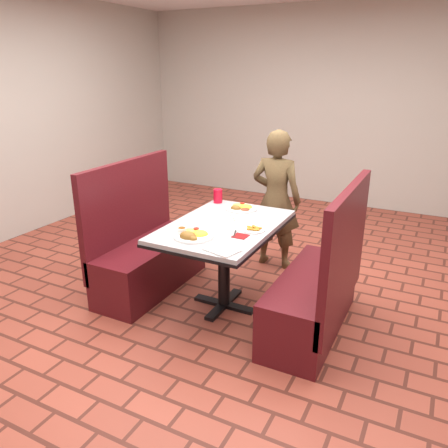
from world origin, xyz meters
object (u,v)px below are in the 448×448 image
(booth_bench_left, at_px, (147,254))
(red_tumbler, at_px, (218,196))
(dining_table, at_px, (224,235))
(plantain_plate, at_px, (253,229))
(booth_bench_right, at_px, (318,292))
(far_dinner_plate, at_px, (241,207))
(near_dinner_plate, at_px, (193,233))
(diner_person, at_px, (276,200))

(booth_bench_left, relative_size, red_tumbler, 9.52)
(dining_table, bearing_deg, plantain_plate, -6.28)
(booth_bench_right, xyz_separation_m, far_dinner_plate, (-0.84, 0.42, 0.45))
(dining_table, bearing_deg, near_dinner_plate, -101.29)
(diner_person, relative_size, far_dinner_plate, 5.05)
(red_tumbler, bearing_deg, diner_person, 52.01)
(booth_bench_right, distance_m, red_tumbler, 1.32)
(dining_table, bearing_deg, booth_bench_right, 0.00)
(booth_bench_right, distance_m, diner_person, 1.30)
(diner_person, bearing_deg, far_dinner_plate, 79.94)
(booth_bench_left, distance_m, far_dinner_plate, 0.97)
(dining_table, xyz_separation_m, red_tumbler, (-0.32, 0.51, 0.16))
(near_dinner_plate, bearing_deg, diner_person, 84.16)
(booth_bench_left, xyz_separation_m, plantain_plate, (1.07, -0.03, 0.43))
(booth_bench_right, height_order, near_dinner_plate, booth_bench_right)
(booth_bench_right, distance_m, plantain_plate, 0.68)
(booth_bench_left, distance_m, plantain_plate, 1.15)
(dining_table, xyz_separation_m, diner_person, (0.07, 1.01, 0.04))
(far_dinner_plate, height_order, plantain_plate, far_dinner_plate)
(diner_person, xyz_separation_m, red_tumbler, (-0.39, -0.50, 0.12))
(dining_table, xyz_separation_m, far_dinner_plate, (-0.04, 0.42, 0.12))
(booth_bench_right, height_order, red_tumbler, booth_bench_right)
(dining_table, distance_m, red_tumbler, 0.62)
(plantain_plate, height_order, red_tumbler, red_tumbler)
(dining_table, height_order, far_dinner_plate, far_dinner_plate)
(near_dinner_plate, distance_m, red_tumbler, 0.91)
(booth_bench_left, bearing_deg, near_dinner_plate, -26.86)
(red_tumbler, bearing_deg, booth_bench_left, -133.07)
(diner_person, xyz_separation_m, near_dinner_plate, (-0.14, -1.38, 0.09))
(dining_table, bearing_deg, far_dinner_plate, 95.25)
(dining_table, height_order, booth_bench_right, booth_bench_right)
(booth_bench_left, bearing_deg, far_dinner_plate, 28.64)
(far_dinner_plate, bearing_deg, booth_bench_left, -151.36)
(booth_bench_right, distance_m, near_dinner_plate, 1.05)
(booth_bench_left, bearing_deg, red_tumbler, 46.93)
(diner_person, relative_size, near_dinner_plate, 4.70)
(booth_bench_left, bearing_deg, dining_table, 0.00)
(far_dinner_plate, xyz_separation_m, red_tumbler, (-0.29, 0.09, 0.04))
(diner_person, distance_m, plantain_plate, 1.06)
(booth_bench_left, height_order, plantain_plate, booth_bench_left)
(near_dinner_plate, height_order, red_tumbler, red_tumbler)
(near_dinner_plate, height_order, far_dinner_plate, near_dinner_plate)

